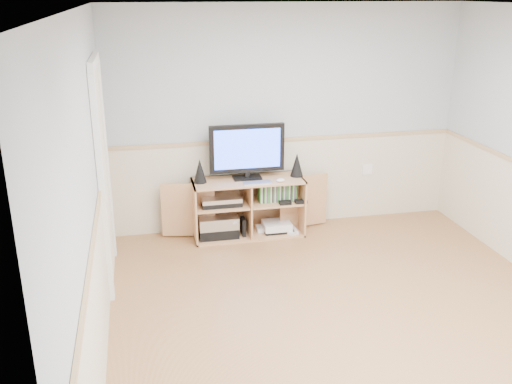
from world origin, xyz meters
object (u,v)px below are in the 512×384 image
Objects in this scene: keyboard at (257,183)px; monitor at (247,150)px; game_consoles at (276,227)px; media_cabinet at (247,205)px.

monitor is at bearing 112.42° from keyboard.
monitor reaches higher than game_consoles.
keyboard reaches higher than game_consoles.
media_cabinet is at bearing 111.73° from keyboard.
keyboard is (0.08, -0.19, 0.32)m from media_cabinet.
game_consoles is at bearing 28.50° from keyboard.
game_consoles is (0.24, 0.13, -0.59)m from keyboard.
monitor reaches higher than keyboard.
monitor is at bearing -90.00° from media_cabinet.
monitor is 1.84× the size of game_consoles.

